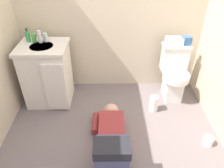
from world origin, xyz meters
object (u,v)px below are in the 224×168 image
bottle_clear (46,37)px  paper_towel_roll (154,104)px  toilet (174,74)px  person_plumber (111,138)px  vanity_cabinet (48,74)px  bottle_green (34,38)px  faucet (44,37)px  bottle_white (40,37)px  soap_dispenser (28,36)px  tissue_box (174,41)px  toiletry_bag (186,41)px  toilet_paper_roll (208,141)px

bottle_clear → paper_towel_roll: 1.60m
toilet → person_plumber: 1.30m
vanity_cabinet → bottle_green: bottle_green is taller
toilet → faucet: bearing=177.4°
bottle_white → toilet: bearing=-0.6°
soap_dispenser → paper_towel_roll: bearing=-13.4°
person_plumber → paper_towel_roll: person_plumber is taller
tissue_box → toiletry_bag: bearing=0.0°
soap_dispenser → toilet_paper_roll: (2.09, -0.95, -0.84)m
faucet → person_plumber: (0.83, -1.03, -0.69)m
bottle_white → toilet_paper_roll: 2.29m
paper_towel_roll → bottle_green: bearing=166.9°
bottle_clear → toilet_paper_roll: (1.87, -0.94, -0.82)m
person_plumber → toilet_paper_roll: person_plumber is taller
soap_dispenser → bottle_clear: soap_dispenser is taller
faucet → bottle_white: bearing=-116.9°
person_plumber → paper_towel_roll: bearing=48.6°
paper_towel_roll → toilet_paper_roll: bearing=-48.3°
person_plumber → paper_towel_roll: size_ratio=4.90×
tissue_box → soap_dispenser: size_ratio=1.33×
vanity_cabinet → faucet: faucet is taller
faucet → toilet_paper_roll: faucet is taller
faucet → paper_towel_roll: bearing=-16.0°
vanity_cabinet → bottle_green: (-0.11, 0.10, 0.46)m
soap_dispenser → bottle_white: soap_dispenser is taller
person_plumber → bottle_white: bottle_white is taller
person_plumber → soap_dispenser: soap_dispenser is taller
toiletry_bag → vanity_cabinet: bearing=-174.9°
faucet → toilet_paper_roll: 2.28m
bottle_clear → faucet: bearing=136.1°
toiletry_bag → soap_dispenser: (-1.98, -0.03, 0.08)m
toilet → toilet_paper_roll: toilet is taller
paper_towel_roll → toilet_paper_roll: size_ratio=1.98×
bottle_clear → toilet_paper_roll: bottle_clear is taller
person_plumber → toilet: bearing=48.0°
toilet → toilet_paper_roll: bearing=-76.8°
vanity_cabinet → tissue_box: 1.69m
toilet → paper_towel_roll: bearing=-133.2°
faucet → bottle_clear: size_ratio=0.93×
toilet_paper_roll → soap_dispenser: bearing=155.6°
soap_dispenser → faucet: bearing=6.0°
toilet → tissue_box: size_ratio=3.41×
tissue_box → person_plumber: bearing=-128.0°
soap_dispenser → bottle_white: (0.16, -0.04, 0.01)m
toilet → bottle_clear: bearing=178.3°
vanity_cabinet → person_plumber: 1.23m
vanity_cabinet → bottle_green: 0.48m
bottle_green → bottle_white: size_ratio=0.75×
toiletry_bag → toilet_paper_roll: toiletry_bag is taller
faucet → toiletry_bag: (1.79, 0.01, -0.06)m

